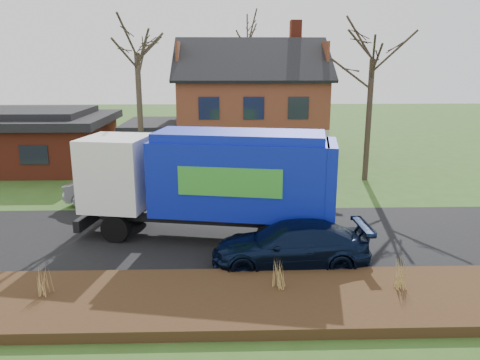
{
  "coord_description": "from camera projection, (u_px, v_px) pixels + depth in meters",
  "views": [
    {
      "loc": [
        0.4,
        -17.06,
        6.55
      ],
      "look_at": [
        0.97,
        2.5,
        1.64
      ],
      "focal_mm": 35.0,
      "sensor_mm": 36.0,
      "label": 1
    }
  ],
  "objects": [
    {
      "name": "tree_front_west",
      "position": [
        136.0,
        32.0,
        23.56
      ],
      "size": [
        3.3,
        3.3,
        9.8
      ],
      "color": "#403426",
      "rests_on": "ground"
    },
    {
      "name": "navy_wagon",
      "position": [
        290.0,
        245.0,
        15.33
      ],
      "size": [
        5.19,
        2.21,
        1.49
      ],
      "primitive_type": "imported",
      "rotation": [
        0.0,
        0.0,
        -1.55
      ],
      "color": "black",
      "rests_on": "ground"
    },
    {
      "name": "road",
      "position": [
        217.0,
        237.0,
        18.12
      ],
      "size": [
        80.0,
        7.0,
        0.02
      ],
      "primitive_type": "cube",
      "color": "black",
      "rests_on": "ground"
    },
    {
      "name": "grass_clump_west",
      "position": [
        45.0,
        280.0,
        12.89
      ],
      "size": [
        0.33,
        0.27,
        0.87
      ],
      "color": "#A68149",
      "rests_on": "mulch_verge"
    },
    {
      "name": "grass_clump_mid",
      "position": [
        279.0,
        272.0,
        13.32
      ],
      "size": [
        0.32,
        0.26,
        0.9
      ],
      "color": "tan",
      "rests_on": "mulch_verge"
    },
    {
      "name": "tree_front_east",
      "position": [
        374.0,
        38.0,
        25.02
      ],
      "size": [
        3.48,
        3.48,
        9.68
      ],
      "color": "#392C22",
      "rests_on": "ground"
    },
    {
      "name": "silver_sedan",
      "position": [
        114.0,
        192.0,
        21.65
      ],
      "size": [
        4.75,
        2.86,
        1.48
      ],
      "primitive_type": "imported",
      "rotation": [
        0.0,
        0.0,
        1.26
      ],
      "color": "#96989D",
      "rests_on": "ground"
    },
    {
      "name": "mulch_verge",
      "position": [
        213.0,
        301.0,
        12.95
      ],
      "size": [
        80.0,
        3.5,
        0.3
      ],
      "primitive_type": "cube",
      "color": "black",
      "rests_on": "ground"
    },
    {
      "name": "grass_clump_east",
      "position": [
        402.0,
        272.0,
        13.27
      ],
      "size": [
        0.38,
        0.32,
        0.96
      ],
      "color": "#A78B49",
      "rests_on": "mulch_verge"
    },
    {
      "name": "ground",
      "position": [
        217.0,
        237.0,
        18.12
      ],
      "size": [
        120.0,
        120.0,
        0.0
      ],
      "primitive_type": "plane",
      "color": "#2F4F1A",
      "rests_on": "ground"
    },
    {
      "name": "tree_back",
      "position": [
        247.0,
        28.0,
        38.5
      ],
      "size": [
        3.53,
        3.53,
        11.18
      ],
      "color": "#3A2D23",
      "rests_on": "ground"
    },
    {
      "name": "ranch_house",
      "position": [
        33.0,
        139.0,
        29.94
      ],
      "size": [
        9.8,
        8.2,
        3.7
      ],
      "color": "maroon",
      "rests_on": "ground"
    },
    {
      "name": "garbage_truck",
      "position": [
        213.0,
        177.0,
        17.53
      ],
      "size": [
        9.94,
        4.29,
        4.13
      ],
      "rotation": [
        0.0,
        0.0,
        -0.18
      ],
      "color": "black",
      "rests_on": "ground"
    },
    {
      "name": "main_house",
      "position": [
        243.0,
        102.0,
        30.67
      ],
      "size": [
        12.95,
        8.95,
        9.26
      ],
      "color": "beige",
      "rests_on": "ground"
    }
  ]
}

